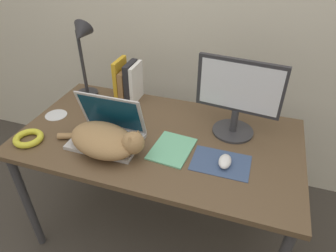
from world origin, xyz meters
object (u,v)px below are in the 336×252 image
(external_monitor, at_px, (238,96))
(book_row, at_px, (128,82))
(cd_disc, at_px, (56,115))
(laptop, at_px, (108,132))
(cable_coil, at_px, (28,138))
(cat, at_px, (106,140))
(computer_mouse, at_px, (225,161))
(desk_lamp, at_px, (82,47))
(notepad, at_px, (172,149))

(external_monitor, xyz_separation_m, book_row, (-0.65, 0.15, -0.10))
(book_row, height_order, cd_disc, book_row)
(laptop, xyz_separation_m, cd_disc, (-0.39, 0.11, -0.04))
(laptop, relative_size, cable_coil, 2.33)
(cat, bearing_deg, cable_coil, -172.31)
(external_monitor, relative_size, book_row, 1.66)
(cable_coil, bearing_deg, book_row, 61.26)
(external_monitor, xyz_separation_m, computer_mouse, (0.00, -0.26, -0.19))
(book_row, xyz_separation_m, desk_lamp, (-0.24, -0.06, 0.21))
(laptop, xyz_separation_m, book_row, (-0.07, 0.41, 0.07))
(cat, height_order, cd_disc, cat)
(cable_coil, distance_m, cd_disc, 0.24)
(computer_mouse, bearing_deg, desk_lamp, 158.07)
(desk_lamp, xyz_separation_m, notepad, (0.63, -0.33, -0.31))
(laptop, relative_size, desk_lamp, 0.72)
(cat, xyz_separation_m, computer_mouse, (0.55, 0.07, -0.04))
(desk_lamp, bearing_deg, computer_mouse, -21.93)
(book_row, height_order, desk_lamp, desk_lamp)
(computer_mouse, xyz_separation_m, notepad, (-0.26, 0.03, -0.02))
(laptop, bearing_deg, cable_coil, -160.43)
(notepad, relative_size, cd_disc, 2.05)
(cable_coil, distance_m, notepad, 0.71)
(notepad, distance_m, cd_disc, 0.71)
(laptop, height_order, cat, laptop)
(cd_disc, bearing_deg, notepad, -6.73)
(laptop, bearing_deg, external_monitor, 24.31)
(computer_mouse, height_order, cable_coil, computer_mouse)
(cat, distance_m, desk_lamp, 0.61)
(computer_mouse, xyz_separation_m, cable_coil, (-0.95, -0.13, -0.01))
(notepad, bearing_deg, external_monitor, 42.62)
(cat, height_order, notepad, cat)
(computer_mouse, height_order, book_row, book_row)
(notepad, bearing_deg, book_row, 135.74)
(laptop, xyz_separation_m, external_monitor, (0.58, 0.26, 0.17))
(computer_mouse, relative_size, desk_lamp, 0.20)
(book_row, relative_size, cd_disc, 2.05)
(cable_coil, xyz_separation_m, cd_disc, (-0.02, 0.24, -0.01))
(laptop, xyz_separation_m, notepad, (0.32, 0.03, -0.04))
(book_row, bearing_deg, laptop, -80.04)
(desk_lamp, relative_size, cd_disc, 3.93)
(desk_lamp, xyz_separation_m, cd_disc, (-0.08, -0.24, -0.32))
(laptop, xyz_separation_m, computer_mouse, (0.58, -0.00, -0.02))
(book_row, xyz_separation_m, notepad, (0.40, -0.39, -0.11))
(external_monitor, height_order, cable_coil, external_monitor)
(computer_mouse, distance_m, cable_coil, 0.96)
(external_monitor, xyz_separation_m, cable_coil, (-0.95, -0.39, -0.20))
(laptop, relative_size, cat, 0.71)
(laptop, relative_size, notepad, 1.37)
(desk_lamp, relative_size, notepad, 1.91)
(laptop, relative_size, cd_disc, 2.81)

